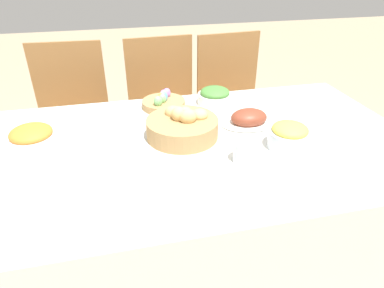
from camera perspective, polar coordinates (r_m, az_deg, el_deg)
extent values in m
plane|color=tan|center=(1.82, -0.38, -20.41)|extent=(12.00, 12.00, 0.00)
cube|color=silver|center=(1.55, -0.43, -11.74)|extent=(1.80, 0.99, 0.73)
cylinder|color=olive|center=(2.05, -7.74, -5.57)|extent=(0.03, 0.03, 0.44)
cylinder|color=olive|center=(2.12, 2.62, -3.86)|extent=(0.03, 0.03, 0.44)
cylinder|color=olive|center=(2.37, -9.37, -0.31)|extent=(0.03, 0.03, 0.44)
cylinder|color=olive|center=(2.44, -0.35, 1.01)|extent=(0.03, 0.03, 0.44)
cube|color=olive|center=(2.12, -3.92, 3.22)|extent=(0.45, 0.45, 0.02)
cube|color=olive|center=(2.21, -5.37, 11.30)|extent=(0.42, 0.04, 0.48)
cylinder|color=olive|center=(2.12, -23.99, -6.92)|extent=(0.03, 0.03, 0.44)
cylinder|color=olive|center=(2.05, -13.43, -6.20)|extent=(0.03, 0.03, 0.44)
cylinder|color=olive|center=(2.44, -22.29, -1.51)|extent=(0.03, 0.03, 0.44)
cylinder|color=olive|center=(2.37, -13.18, -0.72)|extent=(0.03, 0.03, 0.44)
cube|color=olive|center=(2.12, -19.22, 1.48)|extent=(0.44, 0.44, 0.02)
cube|color=olive|center=(2.21, -19.71, 9.67)|extent=(0.42, 0.04, 0.48)
cylinder|color=olive|center=(2.12, 4.72, -4.03)|extent=(0.03, 0.03, 0.44)
cylinder|color=olive|center=(2.28, 13.78, -2.21)|extent=(0.03, 0.03, 0.44)
cylinder|color=olive|center=(2.43, 1.23, 0.84)|extent=(0.03, 0.03, 0.44)
cylinder|color=olive|center=(2.57, 9.43, 2.15)|extent=(0.03, 0.03, 0.44)
cube|color=olive|center=(2.23, 7.68, 4.40)|extent=(0.46, 0.46, 0.02)
cube|color=olive|center=(2.31, 5.96, 12.10)|extent=(0.42, 0.06, 0.48)
cylinder|color=#AD8451|center=(1.37, -1.63, 2.66)|extent=(0.29, 0.29, 0.08)
ellipsoid|color=tan|center=(1.36, -0.65, 4.74)|extent=(0.09, 0.09, 0.04)
ellipsoid|color=tan|center=(1.35, -1.30, 5.07)|extent=(0.08, 0.09, 0.05)
ellipsoid|color=tan|center=(1.33, -0.65, 4.59)|extent=(0.07, 0.06, 0.06)
ellipsoid|color=tan|center=(1.39, -3.02, 5.22)|extent=(0.10, 0.10, 0.06)
ellipsoid|color=tan|center=(1.34, -2.24, 4.99)|extent=(0.08, 0.08, 0.06)
ellipsoid|color=tan|center=(1.37, 1.26, 4.88)|extent=(0.07, 0.07, 0.05)
cylinder|color=#AD8451|center=(1.65, -4.74, 6.70)|extent=(0.20, 0.20, 0.03)
ellipsoid|color=#7FCC7A|center=(1.61, -4.96, 7.50)|extent=(0.04, 0.04, 0.05)
ellipsoid|color=#B27AD1|center=(1.68, -4.22, 8.49)|extent=(0.04, 0.04, 0.05)
ellipsoid|color=#7FCC7A|center=(1.58, -5.69, 7.10)|extent=(0.04, 0.04, 0.05)
ellipsoid|color=#B27AD1|center=(1.66, -4.73, 8.22)|extent=(0.04, 0.04, 0.05)
ellipsoid|color=#F29E4C|center=(1.63, -5.21, 7.76)|extent=(0.03, 0.03, 0.04)
ellipsoid|color=#60B2E0|center=(1.63, -4.79, 7.86)|extent=(0.04, 0.04, 0.05)
ellipsoid|color=#F4D151|center=(1.63, -4.92, 7.77)|extent=(0.04, 0.04, 0.05)
ellipsoid|color=white|center=(1.50, 9.39, 3.49)|extent=(0.24, 0.17, 0.01)
ellipsoid|color=brown|center=(1.49, 9.47, 4.37)|extent=(0.16, 0.12, 0.07)
cylinder|color=white|center=(1.69, 3.80, 7.56)|extent=(0.17, 0.17, 0.05)
ellipsoid|color=#478438|center=(1.67, 3.84, 8.59)|extent=(0.14, 0.14, 0.05)
cylinder|color=silver|center=(1.35, 15.81, 0.80)|extent=(0.16, 0.16, 0.07)
ellipsoid|color=#F4DB4C|center=(1.33, 16.06, 2.37)|extent=(0.14, 0.14, 0.05)
cylinder|color=white|center=(1.43, -24.98, 0.41)|extent=(0.18, 0.18, 0.05)
ellipsoid|color=orange|center=(1.42, -25.28, 1.65)|extent=(0.16, 0.16, 0.06)
cylinder|color=white|center=(1.05, -1.66, -8.87)|extent=(0.24, 0.24, 0.01)
cube|color=silver|center=(1.04, -9.68, -10.00)|extent=(0.02, 0.16, 0.00)
cube|color=silver|center=(1.09, 5.99, -7.82)|extent=(0.02, 0.16, 0.00)
cube|color=silver|center=(1.10, 7.49, -7.58)|extent=(0.02, 0.16, 0.00)
cylinder|color=silver|center=(1.22, 8.78, -1.32)|extent=(0.08, 0.08, 0.07)
cube|color=white|center=(1.19, -14.85, -4.34)|extent=(0.12, 0.08, 0.03)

